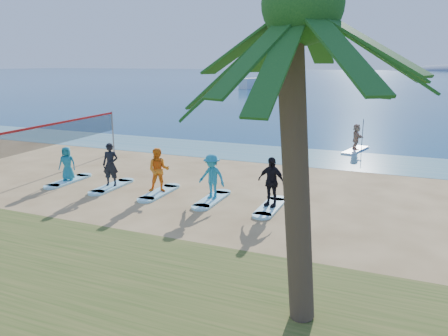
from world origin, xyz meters
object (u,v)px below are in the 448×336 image
at_px(palm_tree, 303,7).
at_px(surfboard_4, 270,207).
at_px(boat_offshore_a, 254,88).
at_px(student_4, 271,182).
at_px(volleyball_net, 62,133).
at_px(student_0, 67,163).
at_px(student_2, 159,170).
at_px(surfboard_3, 212,199).
at_px(paddleboarder, 356,137).
at_px(student_1, 111,165).
at_px(surfboard_2, 159,193).
at_px(student_3, 212,177).
at_px(surfboard_0, 69,181).
at_px(surfboard_1, 112,186).
at_px(paddleboard, 355,150).

height_order(palm_tree, surfboard_4, palm_tree).
height_order(boat_offshore_a, student_4, student_4).
relative_size(volleyball_net, student_0, 5.89).
xyz_separation_m(student_2, surfboard_3, (2.40, 0.00, -0.96)).
xyz_separation_m(paddleboarder, student_1, (-8.90, -12.40, 0.13)).
bearing_deg(palm_tree, surfboard_2, 136.98).
height_order(paddleboarder, student_2, student_2).
xyz_separation_m(student_2, student_3, (2.40, 0.00, -0.03)).
bearing_deg(surfboard_0, paddleboarder, 47.64).
bearing_deg(surfboard_1, surfboard_0, 180.00).
height_order(student_1, student_3, student_1).
bearing_deg(student_0, palm_tree, -51.16).
distance_m(student_2, surfboard_3, 2.59).
bearing_deg(student_2, surfboard_4, -24.09).
height_order(student_0, surfboard_3, student_0).
xyz_separation_m(paddleboard, student_1, (-8.90, -12.40, 0.97)).
xyz_separation_m(paddleboard, student_2, (-6.50, -12.40, 0.95)).
height_order(volleyball_net, paddleboard, volleyball_net).
relative_size(volleyball_net, surfboard_1, 4.12).
xyz_separation_m(boat_offshore_a, student_3, (23.34, -73.40, 0.98)).
bearing_deg(boat_offshore_a, student_2, -55.21).
relative_size(surfboard_0, student_0, 1.43).
bearing_deg(student_0, paddleboard, 25.86).
bearing_deg(student_3, palm_tree, -45.53).
distance_m(paddleboard, surfboard_4, 12.52).
relative_size(boat_offshore_a, surfboard_4, 3.43).
bearing_deg(surfboard_3, surfboard_2, 180.00).
distance_m(paddleboard, surfboard_0, 16.78).
xyz_separation_m(paddleboard, student_3, (-4.10, -12.40, 0.92)).
xyz_separation_m(paddleboarder, surfboard_3, (-4.10, -12.40, -0.86)).
height_order(surfboard_1, surfboard_3, same).
bearing_deg(student_1, volleyball_net, 142.03).
bearing_deg(student_3, paddleboard, 80.48).
bearing_deg(palm_tree, student_1, 144.92).
height_order(boat_offshore_a, student_0, student_0).
distance_m(student_0, student_4, 9.62).
relative_size(palm_tree, surfboard_2, 3.44).
relative_size(surfboard_2, surfboard_3, 1.00).
xyz_separation_m(student_1, student_4, (7.21, 0.00, 0.00)).
relative_size(student_2, surfboard_4, 0.84).
bearing_deg(student_3, surfboard_0, -171.25).
bearing_deg(student_4, palm_tree, -56.74).
distance_m(paddleboarder, student_3, 13.06).
relative_size(surfboard_1, student_3, 1.24).
bearing_deg(student_1, paddleboarder, 38.68).
bearing_deg(paddleboard, palm_tree, -74.34).
bearing_deg(student_4, volleyball_net, -175.45).
bearing_deg(student_1, surfboard_2, -15.64).
relative_size(surfboard_2, student_4, 1.17).
relative_size(volleyball_net, palm_tree, 1.20).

